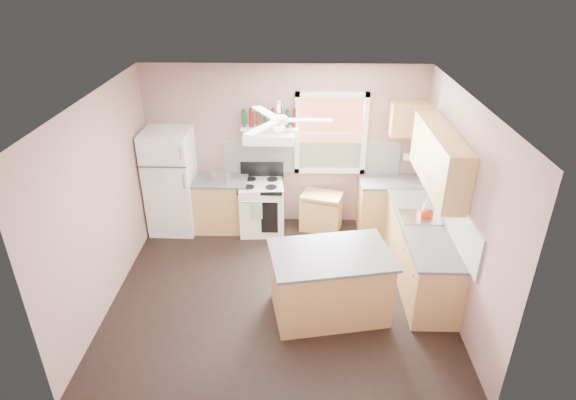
{
  "coord_description": "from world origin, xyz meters",
  "views": [
    {
      "loc": [
        0.23,
        -5.39,
        4.18
      ],
      "look_at": [
        0.1,
        0.3,
        1.25
      ],
      "focal_mm": 30.0,
      "sensor_mm": 36.0,
      "label": 1
    }
  ],
  "objects_px": {
    "stove": "(261,207)",
    "cart": "(321,212)",
    "refrigerator": "(171,182)",
    "island": "(330,284)",
    "toaster": "(221,176)"
  },
  "relations": [
    {
      "from": "stove",
      "to": "cart",
      "type": "height_order",
      "value": "stove"
    },
    {
      "from": "refrigerator",
      "to": "stove",
      "type": "distance_m",
      "value": 1.53
    },
    {
      "from": "toaster",
      "to": "island",
      "type": "bearing_deg",
      "value": -28.86
    },
    {
      "from": "cart",
      "to": "island",
      "type": "distance_m",
      "value": 2.14
    },
    {
      "from": "island",
      "to": "refrigerator",
      "type": "bearing_deg",
      "value": 129.09
    },
    {
      "from": "toaster",
      "to": "cart",
      "type": "xyz_separation_m",
      "value": [
        1.63,
        0.08,
        -0.67
      ]
    },
    {
      "from": "stove",
      "to": "refrigerator",
      "type": "bearing_deg",
      "value": 174.23
    },
    {
      "from": "stove",
      "to": "cart",
      "type": "bearing_deg",
      "value": -1.22
    },
    {
      "from": "refrigerator",
      "to": "stove",
      "type": "relative_size",
      "value": 2.01
    },
    {
      "from": "island",
      "to": "toaster",
      "type": "bearing_deg",
      "value": 118.1
    },
    {
      "from": "stove",
      "to": "cart",
      "type": "relative_size",
      "value": 1.33
    },
    {
      "from": "toaster",
      "to": "refrigerator",
      "type": "bearing_deg",
      "value": -161.0
    },
    {
      "from": "stove",
      "to": "island",
      "type": "bearing_deg",
      "value": -68.55
    },
    {
      "from": "toaster",
      "to": "island",
      "type": "distance_m",
      "value": 2.69
    },
    {
      "from": "refrigerator",
      "to": "cart",
      "type": "xyz_separation_m",
      "value": [
        2.46,
        0.03,
        -0.54
      ]
    }
  ]
}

